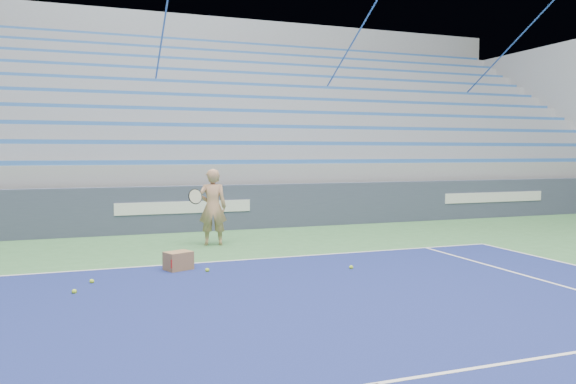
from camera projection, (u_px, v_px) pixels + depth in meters
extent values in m
cube|color=white|center=(222.00, 261.00, 9.70)|extent=(10.97, 0.05, 0.00)
cube|color=white|center=(375.00, 384.00, 4.55)|extent=(8.23, 0.05, 0.00)
cube|color=#3C435C|center=(183.00, 209.00, 13.42)|extent=(30.00, 0.30, 1.10)
cube|color=white|center=(185.00, 207.00, 13.26)|extent=(3.20, 0.02, 0.28)
cube|color=white|center=(495.00, 197.00, 16.30)|extent=(3.40, 0.02, 0.28)
cube|color=#93969C|center=(160.00, 195.00, 17.69)|extent=(30.00, 8.50, 1.10)
cube|color=#93969C|center=(160.00, 170.00, 17.63)|extent=(30.00, 8.50, 0.50)
cube|color=#3267B6|center=(178.00, 162.00, 13.97)|extent=(29.60, 0.42, 0.11)
cube|color=#93969C|center=(158.00, 154.00, 17.99)|extent=(30.00, 7.65, 0.50)
cube|color=#3267B6|center=(173.00, 143.00, 14.73)|extent=(29.60, 0.42, 0.11)
cube|color=#93969C|center=(156.00, 139.00, 18.36)|extent=(30.00, 6.80, 0.50)
cube|color=#3267B6|center=(168.00, 125.00, 15.50)|extent=(29.60, 0.42, 0.11)
cube|color=#93969C|center=(154.00, 124.00, 18.72)|extent=(30.00, 5.95, 0.50)
cube|color=#3267B6|center=(164.00, 109.00, 16.26)|extent=(29.60, 0.42, 0.11)
cube|color=#93969C|center=(152.00, 110.00, 19.09)|extent=(30.00, 5.10, 0.50)
cube|color=#3267B6|center=(160.00, 95.00, 17.02)|extent=(29.60, 0.42, 0.11)
cube|color=#93969C|center=(151.00, 96.00, 19.45)|extent=(30.00, 4.25, 0.50)
cube|color=#3267B6|center=(157.00, 81.00, 17.79)|extent=(29.60, 0.42, 0.11)
cube|color=#93969C|center=(149.00, 83.00, 19.81)|extent=(30.00, 3.40, 0.50)
cube|color=#3267B6|center=(153.00, 69.00, 18.55)|extent=(29.60, 0.42, 0.11)
cube|color=#93969C|center=(148.00, 70.00, 20.18)|extent=(30.00, 2.55, 0.50)
cube|color=#3267B6|center=(150.00, 58.00, 19.31)|extent=(29.60, 0.42, 0.11)
cube|color=#93969C|center=(146.00, 58.00, 20.54)|extent=(30.00, 1.70, 0.50)
cube|color=#3267B6|center=(148.00, 47.00, 20.08)|extent=(29.60, 0.42, 0.11)
cube|color=#93969C|center=(145.00, 46.00, 20.91)|extent=(30.00, 0.85, 0.50)
cube|color=#3267B6|center=(145.00, 38.00, 20.84)|extent=(29.60, 0.42, 0.11)
cube|color=#93969C|center=(541.00, 124.00, 22.63)|extent=(0.30, 8.80, 6.10)
cube|color=#93969C|center=(144.00, 107.00, 21.74)|extent=(31.00, 0.40, 7.30)
cylinder|color=#305AA8|center=(158.00, 65.00, 17.40)|extent=(0.05, 8.53, 5.04)
cylinder|color=#305AA8|center=(334.00, 74.00, 19.43)|extent=(0.05, 8.53, 5.04)
cylinder|color=#305AA8|center=(477.00, 82.00, 21.46)|extent=(0.05, 8.53, 5.04)
imported|color=tan|center=(213.00, 207.00, 11.44)|extent=(0.63, 0.48, 1.56)
cylinder|color=black|center=(198.00, 200.00, 11.08)|extent=(0.12, 0.27, 0.08)
cylinder|color=beige|center=(195.00, 196.00, 10.77)|extent=(0.29, 0.16, 0.28)
torus|color=black|center=(195.00, 196.00, 10.77)|extent=(0.31, 0.18, 0.30)
cube|color=#956D48|center=(178.00, 261.00, 9.01)|extent=(0.49, 0.44, 0.30)
cube|color=#B21E19|center=(180.00, 263.00, 8.86)|extent=(0.30, 0.14, 0.14)
sphere|color=#B7E92F|center=(207.00, 270.00, 8.86)|extent=(0.07, 0.07, 0.07)
sphere|color=#B7E92F|center=(74.00, 292.00, 7.49)|extent=(0.07, 0.07, 0.07)
sphere|color=#B7E92F|center=(92.00, 281.00, 8.09)|extent=(0.07, 0.07, 0.07)
sphere|color=#B7E92F|center=(351.00, 267.00, 9.08)|extent=(0.07, 0.07, 0.07)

